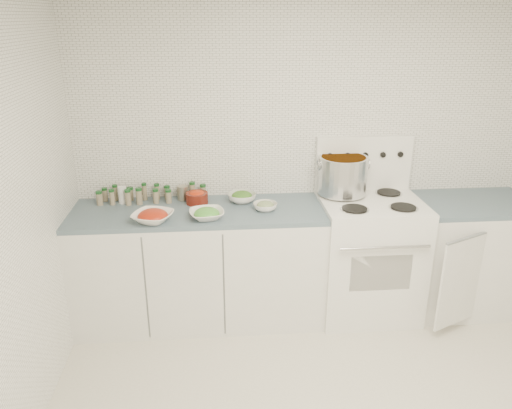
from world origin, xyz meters
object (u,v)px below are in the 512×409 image
stock_pot (343,174)px  bowl_tomato (153,216)px  stove (367,253)px  bowl_snowpea (207,214)px

stock_pot → bowl_tomato: (-1.41, -0.35, -0.16)m
stove → bowl_tomato: 1.68m
bowl_tomato → stove: bearing=6.8°
stock_pot → bowl_tomato: bearing=-166.1°
bowl_snowpea → bowl_tomato: bearing=-175.9°
bowl_tomato → bowl_snowpea: (0.37, 0.03, -0.00)m
bowl_snowpea → stock_pot: bearing=17.3°
stock_pot → bowl_snowpea: size_ratio=1.43×
bowl_tomato → bowl_snowpea: size_ratio=1.25×
bowl_tomato → bowl_snowpea: bearing=4.1°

